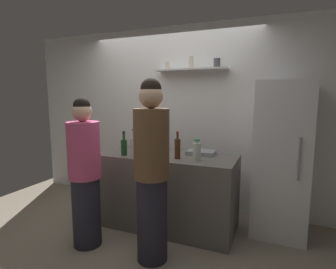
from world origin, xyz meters
TOP-DOWN VIEW (x-y plane):
  - ground_plane at (0.00, 0.00)m, footprint 5.28×5.28m
  - back_wall_assembly at (0.00, 1.25)m, footprint 4.80×0.32m
  - refrigerator at (1.51, 0.85)m, footprint 0.60×0.68m
  - counter at (0.23, 0.49)m, footprint 1.65×0.72m
  - baking_pan at (0.60, 0.66)m, footprint 0.34×0.24m
  - utensil_holder at (0.06, 0.67)m, footprint 0.10×0.10m
  - wine_bottle_green_glass at (-0.25, 0.26)m, footprint 0.07×0.07m
  - wine_bottle_pale_glass at (-0.10, 0.23)m, footprint 0.08×0.08m
  - wine_bottle_amber_glass at (0.41, 0.34)m, footprint 0.07×0.07m
  - wine_bottle_dark_glass at (0.06, 0.26)m, footprint 0.07×0.07m
  - water_bottle_plastic at (0.64, 0.33)m, footprint 0.09×0.09m
  - person_brown_jacket at (0.36, -0.23)m, footprint 0.34×0.34m
  - person_pink_top at (-0.42, -0.26)m, footprint 0.34×0.34m

SIDE VIEW (x-z plane):
  - ground_plane at x=0.00m, z-range 0.00..0.00m
  - counter at x=0.23m, z-range 0.00..0.91m
  - person_pink_top at x=-0.42m, z-range -0.01..1.60m
  - refrigerator at x=1.51m, z-range 0.00..1.79m
  - person_brown_jacket at x=0.36m, z-range 0.00..1.79m
  - baking_pan at x=0.60m, z-range 0.91..0.96m
  - utensil_holder at x=0.06m, z-range 0.86..1.07m
  - wine_bottle_green_glass at x=-0.25m, z-range 0.87..1.16m
  - water_bottle_plastic at x=0.64m, z-range 0.90..1.14m
  - wine_bottle_dark_glass at x=0.06m, z-range 0.87..1.18m
  - wine_bottle_pale_glass at x=-0.10m, z-range 0.87..1.20m
  - wine_bottle_amber_glass at x=0.41m, z-range 0.88..1.19m
  - back_wall_assembly at x=0.00m, z-range 0.00..2.60m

